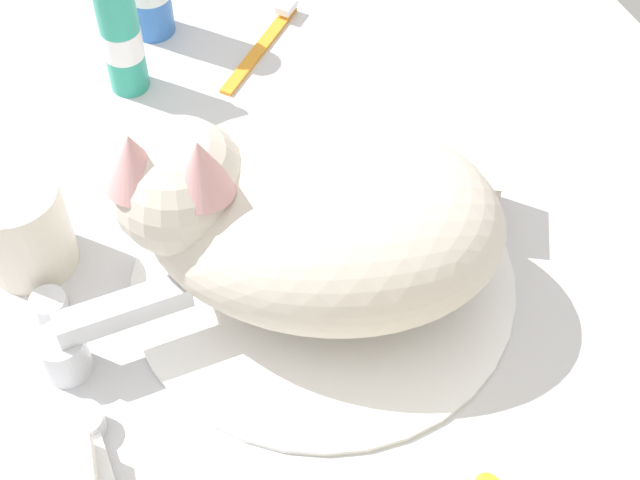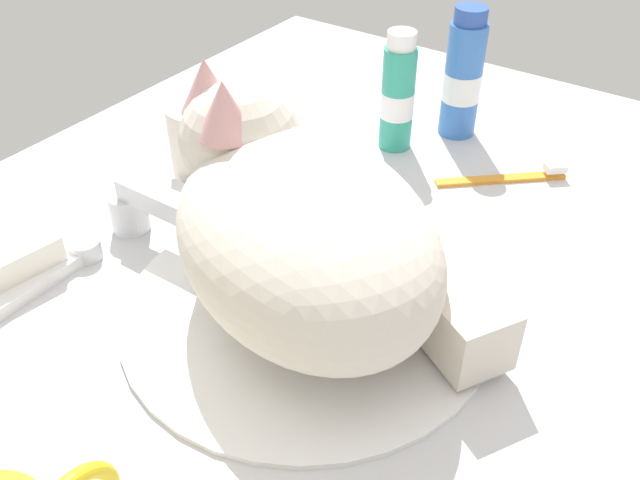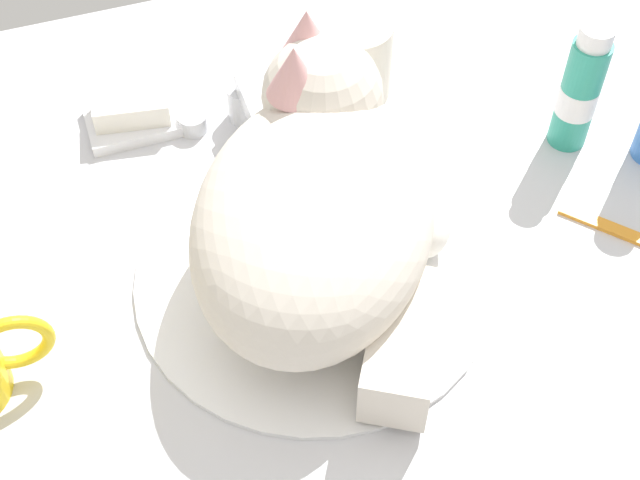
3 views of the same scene
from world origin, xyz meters
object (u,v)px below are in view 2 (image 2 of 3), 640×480
Objects in this scene: rinse_cup at (205,142)px; toothpaste_bottle at (398,95)px; faucet at (140,211)px; cat at (299,222)px; mouthwash_bottle at (463,77)px; soap_bar at (15,256)px; toothbrush at (509,176)px.

toothpaste_bottle reaches higher than rinse_cup.
faucet is 11.24cm from rinse_cup.
toothpaste_bottle is (26.99, 6.49, -1.91)cm from cat.
faucet is at bearing -170.84° from rinse_cup.
cat is 3.99× the size of rinse_cup.
faucet is 30.15cm from toothpaste_bottle.
cat reaches higher than mouthwash_bottle.
mouthwash_bottle is at bearing -36.09° from rinse_cup.
cat is 22.22cm from rinse_cup.
toothpaste_bottle is (38.40, -15.16, 3.76)cm from soap_bar.
mouthwash_bottle is at bearing -32.62° from toothpaste_bottle.
toothpaste_bottle is 14.64cm from toothbrush.
faucet is at bearing 155.97° from mouthwash_bottle.
toothpaste_bottle reaches higher than faucet.
toothpaste_bottle is at bearing -21.73° from faucet.
soap_bar is at bearing 117.79° from cat.
toothpaste_bottle is at bearing -37.41° from rinse_cup.
cat is at bearing -117.74° from rinse_cup.
soap_bar is (-11.41, 21.65, -5.67)cm from cat.
rinse_cup is 0.74× the size of toothbrush.
soap_bar is 48.34cm from toothbrush.
mouthwash_bottle reaches higher than toothbrush.
toothbrush is (-6.32, -9.16, -6.33)cm from mouthwash_bottle.
rinse_cup is 21.78cm from soap_bar.
faucet is 11.35cm from soap_bar.
toothbrush is at bearing -41.01° from faucet.
soap_bar is 0.53× the size of toothpaste_bottle.
toothbrush is (27.47, -7.01, -7.54)cm from cat.
soap_bar is 0.63× the size of toothbrush.
faucet is 1.65× the size of rinse_cup.
rinse_cup is 0.56× the size of mouthwash_bottle.
toothpaste_bottle reaches higher than soap_bar.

